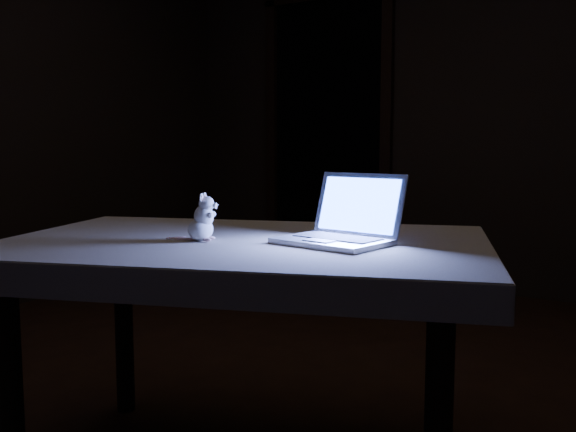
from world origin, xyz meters
The scene contains 7 objects.
floor centered at (0.00, 0.00, 0.00)m, with size 5.00×5.00×0.00m, color black.
back_wall centered at (0.00, 2.50, 1.30)m, with size 4.50×0.04×2.60m, color black.
doorway centered at (-1.10, 2.50, 1.06)m, with size 1.06×0.36×2.13m, color black, non-canonical shape.
table centered at (0.15, -0.28, 0.35)m, with size 1.31×0.84×0.70m, color black, non-canonical shape.
tablecloth centered at (0.17, -0.27, 0.67)m, with size 1.40×0.93×0.08m, color #BBAF99, non-canonical shape.
laptop centered at (0.41, -0.22, 0.81)m, with size 0.29×0.26×0.20m, color #B3B3B8, non-canonical shape.
plush_mouse centered at (0.06, -0.37, 0.78)m, with size 0.10×0.10×0.14m, color silver, non-canonical shape.
Camera 1 is at (1.25, -1.78, 0.98)m, focal length 40.00 mm.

